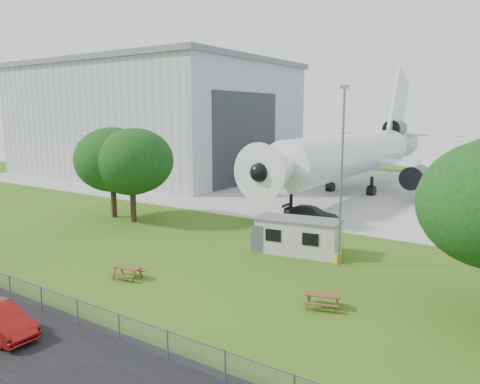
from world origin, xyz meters
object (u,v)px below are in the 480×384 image
Objects in this scene: picnic_west at (128,279)px; hangar at (154,119)px; airliner at (354,153)px; picnic_east at (322,308)px; site_cabin at (298,236)px.

hangar is at bearing 123.14° from picnic_west.
airliner is 39.09m from picnic_east.
hangar reaches higher than site_cabin.
hangar is 51.90m from site_cabin.
airliner reaches higher than site_cabin.
airliner reaches higher than picnic_east.
hangar is at bearing 124.85° from picnic_east.
picnic_west is at bearing 175.06° from picnic_east.
hangar reaches higher than picnic_west.
hangar is 36.21m from airliner.
picnic_west is at bearing -120.20° from site_cabin.
site_cabin is at bearing -34.00° from hangar.
picnic_east is at bearing -55.32° from site_cabin.
hangar is 0.90× the size of airliner.
airliner reaches higher than picnic_west.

